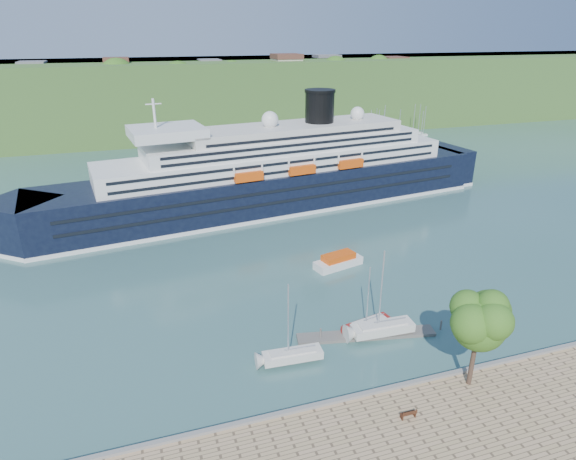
# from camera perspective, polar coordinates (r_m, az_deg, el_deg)

# --- Properties ---
(ground) EXTENTS (400.00, 400.00, 0.00)m
(ground) POSITION_cam_1_polar(r_m,az_deg,el_deg) (49.87, 8.07, -19.70)
(ground) COLOR #335A59
(ground) RESTS_ON ground
(far_hillside) EXTENTS (400.00, 50.00, 24.00)m
(far_hillside) POSITION_cam_1_polar(r_m,az_deg,el_deg) (179.84, -12.57, 15.22)
(far_hillside) COLOR #3A6026
(far_hillside) RESTS_ON ground
(quay_coping) EXTENTS (220.00, 0.50, 0.30)m
(quay_coping) POSITION_cam_1_polar(r_m,az_deg,el_deg) (48.97, 8.26, -18.85)
(quay_coping) COLOR slate
(quay_coping) RESTS_ON promenade
(cruise_ship) EXTENTS (102.87, 27.82, 22.86)m
(cruise_ship) POSITION_cam_1_polar(r_m,az_deg,el_deg) (95.07, -2.10, 9.21)
(cruise_ship) COLOR black
(cruise_ship) RESTS_ON ground
(park_bench) EXTENTS (1.56, 0.66, 0.99)m
(park_bench) POSITION_cam_1_polar(r_m,az_deg,el_deg) (47.59, 14.07, -20.31)
(park_bench) COLOR #4F2916
(park_bench) RESTS_ON promenade
(promenade_tree) EXTENTS (6.76, 6.76, 11.20)m
(promenade_tree) POSITION_cam_1_polar(r_m,az_deg,el_deg) (49.97, 21.49, -11.60)
(promenade_tree) COLOR #2F631A
(promenade_tree) RESTS_ON promenade
(floating_pontoon) EXTENTS (16.50, 5.18, 0.36)m
(floating_pontoon) POSITION_cam_1_polar(r_m,az_deg,el_deg) (58.75, 9.25, -12.16)
(floating_pontoon) COLOR #69645D
(floating_pontoon) RESTS_ON ground
(sailboat_white_near) EXTENTS (7.27, 2.41, 9.26)m
(sailboat_white_near) POSITION_cam_1_polar(r_m,az_deg,el_deg) (51.49, 0.57, -11.35)
(sailboat_white_near) COLOR silver
(sailboat_white_near) RESTS_ON ground
(sailboat_red) EXTENTS (6.55, 2.98, 8.18)m
(sailboat_red) POSITION_cam_1_polar(r_m,az_deg,el_deg) (57.80, 9.78, -8.23)
(sailboat_red) COLOR maroon
(sailboat_red) RESTS_ON ground
(sailboat_white_far) EXTENTS (8.32, 2.65, 10.63)m
(sailboat_white_far) POSITION_cam_1_polar(r_m,az_deg,el_deg) (56.41, 11.46, -7.75)
(sailboat_white_far) COLOR silver
(sailboat_white_far) RESTS_ON ground
(tender_launch) EXTENTS (8.14, 4.41, 2.14)m
(tender_launch) POSITION_cam_1_polar(r_m,az_deg,el_deg) (73.63, 5.98, -3.58)
(tender_launch) COLOR #DA4A0C
(tender_launch) RESTS_ON ground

